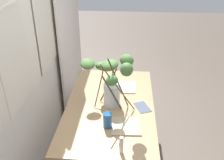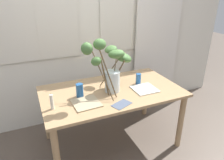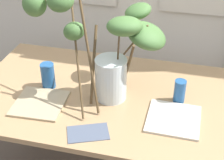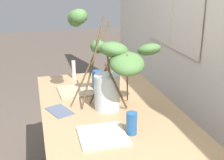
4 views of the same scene
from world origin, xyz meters
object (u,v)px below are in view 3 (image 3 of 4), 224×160
object	(u,v)px
drinking_glass_blue_right	(180,91)
plate_square_left	(40,103)
drinking_glass_blue_left	(48,76)
dining_table	(112,109)
plate_square_right	(173,119)
vase_with_branches	(113,48)

from	to	relation	value
drinking_glass_blue_right	plate_square_left	bearing A→B (deg)	-163.94
plate_square_left	drinking_glass_blue_left	bearing A→B (deg)	95.81
dining_table	drinking_glass_blue_right	distance (m)	0.40
plate_square_left	plate_square_right	world-z (taller)	same
plate_square_right	dining_table	bearing A→B (deg)	159.39
plate_square_left	drinking_glass_blue_right	bearing A→B (deg)	16.06
plate_square_right	plate_square_left	bearing A→B (deg)	-176.64
drinking_glass_blue_right	plate_square_left	xyz separation A→B (m)	(-0.71, -0.20, -0.06)
drinking_glass_blue_right	plate_square_right	bearing A→B (deg)	-93.87
dining_table	vase_with_branches	world-z (taller)	vase_with_branches
dining_table	plate_square_right	bearing A→B (deg)	-20.61
drinking_glass_blue_left	plate_square_left	distance (m)	0.18
vase_with_branches	plate_square_left	world-z (taller)	vase_with_branches
dining_table	drinking_glass_blue_left	distance (m)	0.40
dining_table	drinking_glass_blue_left	bearing A→B (deg)	-179.19
vase_with_branches	plate_square_left	xyz separation A→B (m)	(-0.35, -0.17, -0.29)
vase_with_branches	drinking_glass_blue_right	distance (m)	0.42
drinking_glass_blue_left	plate_square_left	bearing A→B (deg)	-84.19
drinking_glass_blue_right	plate_square_left	size ratio (longest dim) A/B	0.49
dining_table	vase_with_branches	xyz separation A→B (m)	(0.00, 0.00, 0.39)
vase_with_branches	plate_square_right	size ratio (longest dim) A/B	2.68
vase_with_branches	drinking_glass_blue_right	xyz separation A→B (m)	(0.36, 0.03, -0.23)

